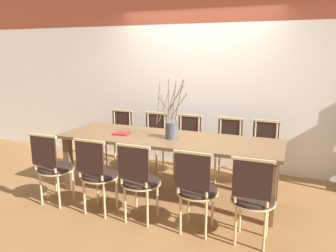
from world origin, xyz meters
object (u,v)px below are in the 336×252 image
(chair_near_center, at_px, (139,179))
(book_stack, at_px, (122,134))
(chair_far_center, at_px, (187,143))
(vase_centerpiece, at_px, (172,129))
(dining_table, at_px, (168,145))

(chair_near_center, relative_size, book_stack, 4.15)
(chair_far_center, height_order, vase_centerpiece, vase_centerpiece)
(dining_table, xyz_separation_m, book_stack, (-0.63, -0.07, 0.10))
(dining_table, xyz_separation_m, vase_centerpiece, (0.06, -0.02, 0.22))
(chair_far_center, bearing_deg, dining_table, 90.08)
(dining_table, relative_size, vase_centerpiece, 3.79)
(chair_near_center, relative_size, chair_far_center, 1.00)
(chair_near_center, distance_m, vase_centerpiece, 0.86)
(chair_far_center, bearing_deg, vase_centerpiece, 94.22)
(dining_table, relative_size, chair_far_center, 3.10)
(chair_near_center, bearing_deg, chair_far_center, 88.86)
(dining_table, relative_size, chair_near_center, 3.10)
(vase_centerpiece, distance_m, book_stack, 0.70)
(chair_far_center, distance_m, book_stack, 1.10)
(dining_table, bearing_deg, book_stack, -173.44)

